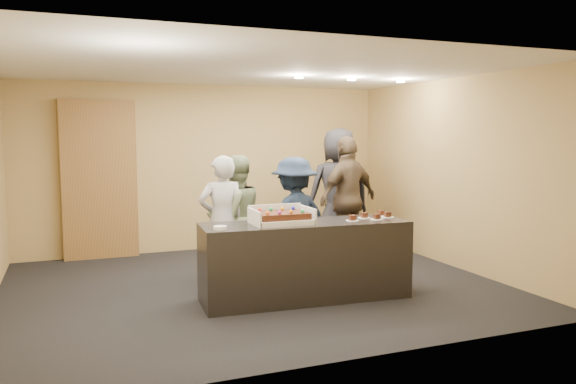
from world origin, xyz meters
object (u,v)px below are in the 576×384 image
Objects in this scene: person_brown_extra at (348,199)px; person_dark_suit at (339,192)px; person_server_grey at (222,220)px; serving_counter at (305,261)px; plate_stack at (220,228)px; person_navy_man at (294,219)px; storage_cabinet at (100,180)px; cake_box at (281,219)px; sheet_cake at (282,215)px; person_sage_man at (236,218)px.

person_brown_extra is 0.40m from person_dark_suit.
serving_counter is at bearing 128.70° from person_server_grey.
serving_counter is 2.18m from person_brown_extra.
person_navy_man is at bearing 37.17° from plate_stack.
person_server_grey is (0.30, 1.07, -0.10)m from plate_stack.
plate_stack is (1.04, -3.25, -0.29)m from storage_cabinet.
person_server_grey is at bearing -22.50° from person_navy_man.
person_brown_extra reaches higher than cake_box.
cake_box is (-0.29, 0.02, 0.50)m from serving_counter.
person_dark_suit is (1.23, 1.19, 0.20)m from person_navy_man.
person_navy_man is at bearing 56.25° from person_dark_suit.
storage_cabinet is at bearing -5.45° from person_dark_suit.
person_dark_suit is at bearing -152.71° from person_server_grey.
person_dark_suit reaches higher than sheet_cake.
person_navy_man is 1.44m from person_brown_extra.
sheet_cake is 0.35× the size of person_sage_man.
person_server_grey reaches higher than person_navy_man.
serving_counter is at bearing -4.80° from cake_box.
person_sage_man reaches higher than serving_counter.
person_sage_man reaches higher than person_navy_man.
serving_counter is at bearing 62.84° from person_navy_man.
person_brown_extra is at bearing 43.81° from sheet_cake.
serving_counter is 1.27m from person_server_grey.
plate_stack is at bearing 75.73° from person_server_grey.
plate_stack reaches higher than serving_counter.
person_dark_suit reaches higher than person_brown_extra.
cake_box is 0.36× the size of person_brown_extra.
person_sage_man reaches higher than cake_box.
serving_counter is 1.20× the size of person_dark_suit.
storage_cabinet is 3.42m from plate_stack.
person_server_grey is (1.34, -2.17, -0.39)m from storage_cabinet.
storage_cabinet is 3.27m from person_navy_man.
storage_cabinet is at bearing -56.77° from person_server_grey.
plate_stack is (-1.04, -0.11, 0.47)m from serving_counter.
cake_box is at bearing 44.72° from person_navy_man.
person_dark_suit reaches higher than person_navy_man.
person_navy_man is at bearing 138.99° from person_sage_man.
sheet_cake is 4.00× the size of plate_stack.
person_server_grey reaches higher than plate_stack.
person_navy_man is at bearing 80.43° from serving_counter.
serving_counter is at bearing -56.50° from storage_cabinet.
person_dark_suit is (2.46, 2.12, 0.08)m from plate_stack.
person_sage_man is 0.87× the size of person_brown_extra.
person_dark_suit reaches higher than cake_box.
cake_box is at bearing 85.67° from person_sage_man.
person_sage_man is at bearing -51.12° from storage_cabinet.
storage_cabinet is at bearing -59.38° from person_navy_man.
person_server_grey is at bearing -58.26° from storage_cabinet.
cake_box is at bearing 61.46° from person_dark_suit.
person_server_grey is 2.22m from person_brown_extra.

